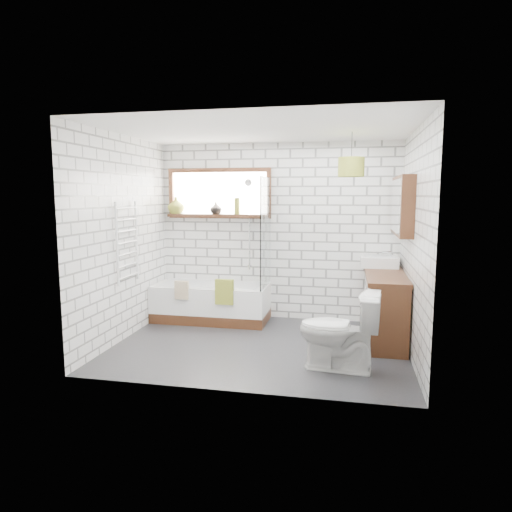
% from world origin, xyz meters
% --- Properties ---
extents(floor, '(3.40, 2.60, 0.01)m').
position_xyz_m(floor, '(0.00, 0.00, -0.01)').
color(floor, black).
rests_on(floor, ground).
extents(ceiling, '(3.40, 2.60, 0.01)m').
position_xyz_m(ceiling, '(0.00, 0.00, 2.50)').
color(ceiling, white).
rests_on(ceiling, ground).
extents(wall_back, '(3.40, 0.01, 2.50)m').
position_xyz_m(wall_back, '(0.00, 1.30, 1.25)').
color(wall_back, white).
rests_on(wall_back, ground).
extents(wall_front, '(3.40, 0.01, 2.50)m').
position_xyz_m(wall_front, '(0.00, -1.30, 1.25)').
color(wall_front, white).
rests_on(wall_front, ground).
extents(wall_left, '(0.01, 2.60, 2.50)m').
position_xyz_m(wall_left, '(-1.70, 0.00, 1.25)').
color(wall_left, white).
rests_on(wall_left, ground).
extents(wall_right, '(0.01, 2.60, 2.50)m').
position_xyz_m(wall_right, '(1.70, 0.00, 1.25)').
color(wall_right, white).
rests_on(wall_right, ground).
extents(window, '(1.52, 0.16, 0.68)m').
position_xyz_m(window, '(-0.85, 1.26, 1.80)').
color(window, '#32190E').
rests_on(window, wall_back).
extents(towel_radiator, '(0.06, 0.52, 1.00)m').
position_xyz_m(towel_radiator, '(-1.66, 0.00, 1.20)').
color(towel_radiator, white).
rests_on(towel_radiator, wall_left).
extents(mirror_cabinet, '(0.16, 1.20, 0.70)m').
position_xyz_m(mirror_cabinet, '(1.62, 0.60, 1.65)').
color(mirror_cabinet, '#32190E').
rests_on(mirror_cabinet, wall_right).
extents(shower_riser, '(0.02, 0.02, 1.30)m').
position_xyz_m(shower_riser, '(-0.40, 1.26, 1.35)').
color(shower_riser, silver).
rests_on(shower_riser, wall_back).
extents(bathtub, '(1.61, 0.71, 0.52)m').
position_xyz_m(bathtub, '(-0.89, 0.95, 0.26)').
color(bathtub, white).
rests_on(bathtub, floor).
extents(shower_screen, '(0.02, 0.72, 1.50)m').
position_xyz_m(shower_screen, '(-0.10, 0.95, 1.27)').
color(shower_screen, white).
rests_on(shower_screen, bathtub).
extents(towel_green, '(0.25, 0.07, 0.34)m').
position_xyz_m(towel_green, '(-0.59, 0.59, 0.50)').
color(towel_green, olive).
rests_on(towel_green, bathtub).
extents(towel_beige, '(0.19, 0.05, 0.25)m').
position_xyz_m(towel_beige, '(-1.19, 0.59, 0.50)').
color(towel_beige, tan).
rests_on(towel_beige, bathtub).
extents(vanity, '(0.47, 1.45, 0.83)m').
position_xyz_m(vanity, '(1.47, 0.57, 0.41)').
color(vanity, '#32190E').
rests_on(vanity, floor).
extents(basin, '(0.48, 0.42, 0.14)m').
position_xyz_m(basin, '(1.41, 1.07, 0.90)').
color(basin, white).
rests_on(basin, vanity).
extents(tap, '(0.04, 0.04, 0.16)m').
position_xyz_m(tap, '(1.57, 1.07, 0.96)').
color(tap, silver).
rests_on(tap, vanity).
extents(toilet, '(0.53, 0.84, 0.82)m').
position_xyz_m(toilet, '(0.93, -0.56, 0.41)').
color(toilet, white).
rests_on(toilet, floor).
extents(vase_olive, '(0.26, 0.26, 0.25)m').
position_xyz_m(vase_olive, '(-1.50, 1.23, 1.60)').
color(vase_olive, olive).
rests_on(vase_olive, window).
extents(vase_dark, '(0.20, 0.20, 0.18)m').
position_xyz_m(vase_dark, '(-0.89, 1.23, 1.57)').
color(vase_dark, black).
rests_on(vase_dark, window).
extents(bottle, '(0.09, 0.09, 0.24)m').
position_xyz_m(bottle, '(-0.58, 1.23, 1.60)').
color(bottle, olive).
rests_on(bottle, window).
extents(pendant, '(0.30, 0.30, 0.22)m').
position_xyz_m(pendant, '(1.01, 0.37, 2.10)').
color(pendant, olive).
rests_on(pendant, ceiling).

